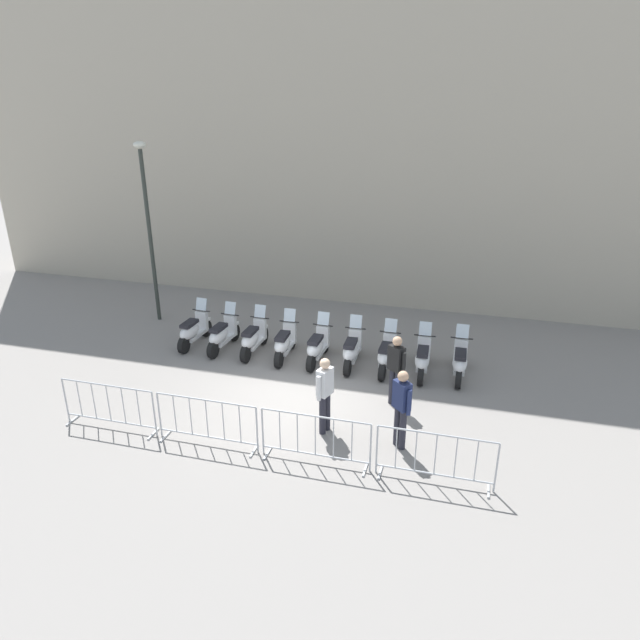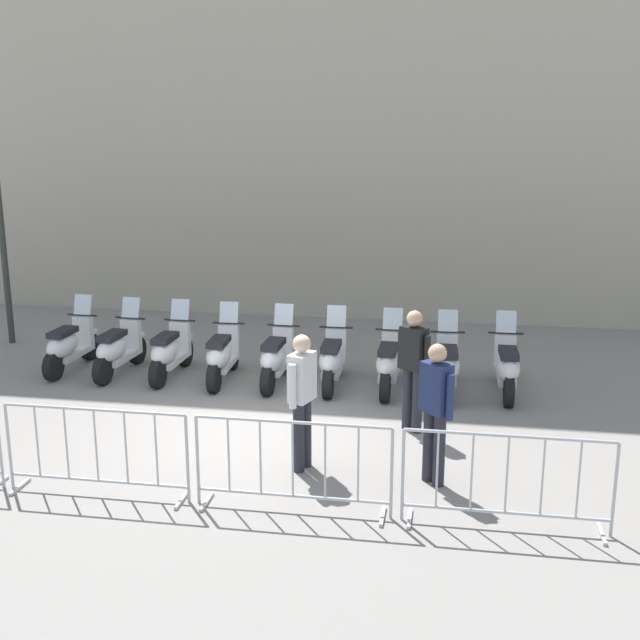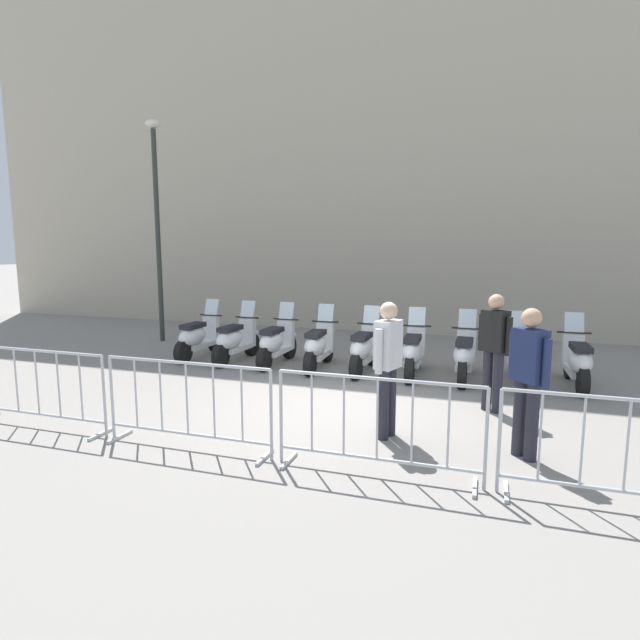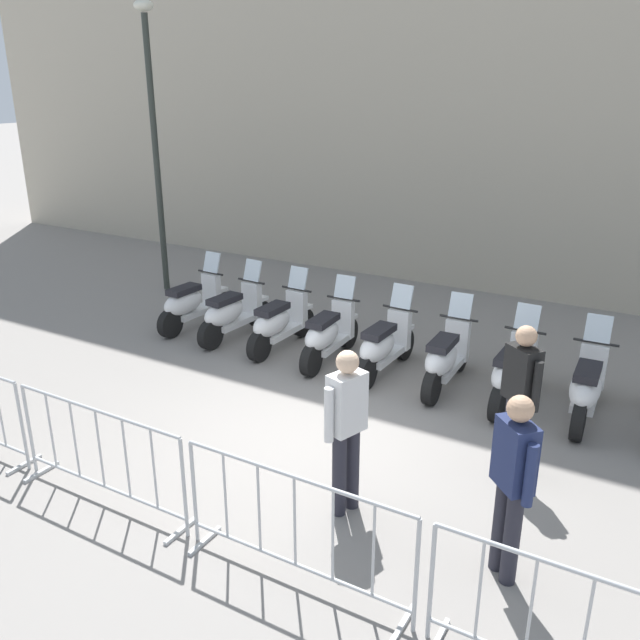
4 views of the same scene
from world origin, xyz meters
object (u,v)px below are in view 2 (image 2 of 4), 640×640
object	(u,v)px
barrier_segment_3	(507,482)
motorcycle_3	(222,356)
motorcycle_8	(507,367)
motorcycle_2	(170,352)
motorcycle_6	(389,364)
motorcycle_5	(332,360)
barrier_segment_2	(293,467)
officer_mid_plaza	(302,394)
motorcycle_1	(118,349)
officer_near_row_end	(413,364)
motorcycle_4	(276,358)
motorcycle_0	(69,346)
motorcycle_7	(448,366)
barrier_segment_1	(96,453)
officer_by_barriers	(435,405)

from	to	relation	value
barrier_segment_3	motorcycle_3	bearing A→B (deg)	135.78
motorcycle_8	barrier_segment_3	distance (m)	4.36
motorcycle_2	motorcycle_6	bearing A→B (deg)	-0.82
motorcycle_5	barrier_segment_2	distance (m)	4.27
motorcycle_3	officer_mid_plaza	bearing A→B (deg)	-57.95
motorcycle_1	officer_near_row_end	distance (m)	5.39
officer_near_row_end	officer_mid_plaza	xyz separation A→B (m)	(-1.27, -1.49, 0.00)
officer_near_row_end	motorcycle_4	bearing A→B (deg)	144.67
motorcycle_2	officer_mid_plaza	xyz separation A→B (m)	(2.89, -3.19, 0.53)
motorcycle_2	motorcycle_8	size ratio (longest dim) A/B	1.00
motorcycle_0	officer_near_row_end	bearing A→B (deg)	-16.37
motorcycle_2	motorcycle_7	bearing A→B (deg)	-0.42
motorcycle_0	barrier_segment_1	distance (m)	5.06
barrier_segment_2	barrier_segment_1	bearing A→B (deg)	179.92
barrier_segment_1	motorcycle_5	bearing A→B (deg)	63.99
motorcycle_2	motorcycle_4	world-z (taller)	same
motorcycle_0	motorcycle_1	xyz separation A→B (m)	(0.92, -0.07, 0.00)
barrier_segment_3	motorcycle_1	bearing A→B (deg)	145.30
motorcycle_2	barrier_segment_3	bearing A→B (deg)	-39.13
motorcycle_8	barrier_segment_2	bearing A→B (deg)	-120.45
officer_near_row_end	officer_mid_plaza	distance (m)	1.96
motorcycle_0	motorcycle_8	size ratio (longest dim) A/B	1.00
motorcycle_4	motorcycle_8	bearing A→B (deg)	1.66
motorcycle_6	barrier_segment_1	xyz separation A→B (m)	(-3.00, -4.24, 0.07)
motorcycle_8	officer_near_row_end	world-z (taller)	officer_near_row_end
motorcycle_4	motorcycle_5	distance (m)	0.93
barrier_segment_3	officer_near_row_end	size ratio (longest dim) A/B	1.28
motorcycle_4	officer_near_row_end	bearing A→B (deg)	-35.33
motorcycle_5	officer_mid_plaza	world-z (taller)	officer_mid_plaza
officer_by_barriers	barrier_segment_1	bearing A→B (deg)	-165.67
motorcycle_3	officer_near_row_end	world-z (taller)	officer_near_row_end
motorcycle_8	motorcycle_3	bearing A→B (deg)	-178.61
motorcycle_2	motorcycle_8	world-z (taller)	same
officer_mid_plaza	motorcycle_6	bearing A→B (deg)	75.51
officer_near_row_end	motorcycle_8	bearing A→B (deg)	51.53
officer_by_barriers	motorcycle_4	bearing A→B (deg)	129.13
motorcycle_4	officer_by_barriers	bearing A→B (deg)	-50.87
motorcycle_3	barrier_segment_2	world-z (taller)	motorcycle_3
motorcycle_4	barrier_segment_1	bearing A→B (deg)	-105.19
motorcycle_6	barrier_segment_2	size ratio (longest dim) A/B	0.78
motorcycle_1	officer_mid_plaza	world-z (taller)	officer_mid_plaza
barrier_segment_1	officer_mid_plaza	distance (m)	2.50
motorcycle_2	motorcycle_8	xyz separation A→B (m)	(5.55, 0.05, 0.00)
motorcycle_4	motorcycle_5	size ratio (longest dim) A/B	1.00
motorcycle_0	motorcycle_6	size ratio (longest dim) A/B	1.00
barrier_segment_3	officer_mid_plaza	xyz separation A→B (m)	(-2.40, 1.11, 0.45)
motorcycle_6	officer_by_barriers	xyz separation A→B (m)	(0.81, -3.27, 0.53)
motorcycle_3	barrier_segment_3	bearing A→B (deg)	-44.22
motorcycle_2	barrier_segment_2	distance (m)	5.24
barrier_segment_1	barrier_segment_2	distance (m)	2.30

